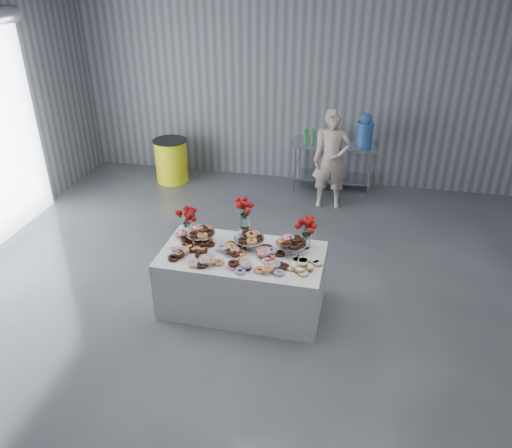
{
  "coord_description": "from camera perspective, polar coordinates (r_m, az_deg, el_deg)",
  "views": [
    {
      "loc": [
        1.16,
        -4.36,
        3.82
      ],
      "look_at": [
        0.06,
        0.74,
        0.98
      ],
      "focal_mm": 35.0,
      "sensor_mm": 36.0,
      "label": 1
    }
  ],
  "objects": [
    {
      "name": "danish_pile",
      "position": [
        5.54,
        5.56,
        -4.61
      ],
      "size": [
        0.48,
        0.48,
        0.11
      ],
      "primitive_type": null,
      "color": "silver",
      "rests_on": "display_table"
    },
    {
      "name": "trash_barrel",
      "position": [
        9.54,
        -9.65,
        7.15
      ],
      "size": [
        0.63,
        0.63,
        0.81
      ],
      "rotation": [
        0.0,
        0.0,
        0.39
      ],
      "color": "#FDF315",
      "rests_on": "ground"
    },
    {
      "name": "bouquet_right",
      "position": [
        5.81,
        5.8,
        -0.18
      ],
      "size": [
        0.26,
        0.26,
        0.42
      ],
      "color": "white",
      "rests_on": "display_table"
    },
    {
      "name": "donut_mounds",
      "position": [
        5.75,
        -1.73,
        -3.27
      ],
      "size": [
        1.81,
        0.82,
        0.09
      ],
      "primitive_type": null,
      "rotation": [
        0.0,
        0.0,
        -0.01
      ],
      "color": "#D48E4D",
      "rests_on": "display_table"
    },
    {
      "name": "bouquet_center",
      "position": [
        5.93,
        -1.29,
        1.52
      ],
      "size": [
        0.26,
        0.26,
        0.57
      ],
      "color": "silver",
      "rests_on": "display_table"
    },
    {
      "name": "cake_stand_mid",
      "position": [
        5.85,
        -0.79,
        -1.53
      ],
      "size": [
        0.36,
        0.36,
        0.17
      ],
      "color": "silver",
      "rests_on": "display_table"
    },
    {
      "name": "person",
      "position": [
        8.37,
        8.63,
        7.3
      ],
      "size": [
        0.65,
        0.46,
        1.67
      ],
      "primitive_type": "imported",
      "rotation": [
        0.0,
        0.0,
        0.1
      ],
      "color": "#CC8C93",
      "rests_on": "ground"
    },
    {
      "name": "water_jug",
      "position": [
        8.88,
        12.34,
        10.37
      ],
      "size": [
        0.28,
        0.28,
        0.55
      ],
      "color": "#396EC3",
      "rests_on": "prep_table"
    },
    {
      "name": "prep_table",
      "position": [
        9.06,
        8.82,
        7.5
      ],
      "size": [
        1.5,
        0.6,
        0.9
      ],
      "color": "silver",
      "rests_on": "ground"
    },
    {
      "name": "cake_stand_left",
      "position": [
        6.0,
        -6.36,
        -0.88
      ],
      "size": [
        0.36,
        0.36,
        0.17
      ],
      "color": "silver",
      "rests_on": "display_table"
    },
    {
      "name": "room_walls",
      "position": [
        4.81,
        -5.8,
        14.16
      ],
      "size": [
        8.04,
        9.04,
        4.02
      ],
      "color": "slate",
      "rests_on": "ground"
    },
    {
      "name": "bouquet_left",
      "position": [
        6.08,
        -7.93,
        1.06
      ],
      "size": [
        0.26,
        0.26,
        0.42
      ],
      "color": "white",
      "rests_on": "display_table"
    },
    {
      "name": "ground",
      "position": [
        5.92,
        -2.16,
        -11.71
      ],
      "size": [
        9.0,
        9.0,
        0.0
      ],
      "primitive_type": "plane",
      "color": "#3A3E42",
      "rests_on": "ground"
    },
    {
      "name": "display_table",
      "position": [
        6.02,
        -1.56,
        -6.42
      ],
      "size": [
        1.91,
        1.02,
        0.75
      ],
      "primitive_type": "cube",
      "rotation": [
        0.0,
        0.0,
        -0.01
      ],
      "color": "white",
      "rests_on": "ground"
    },
    {
      "name": "drink_bottles",
      "position": [
        8.85,
        6.88,
        9.98
      ],
      "size": [
        0.54,
        0.08,
        0.27
      ],
      "primitive_type": null,
      "color": "#268C33",
      "rests_on": "prep_table"
    },
    {
      "name": "cake_stand_right",
      "position": [
        5.77,
        4.05,
        -2.08
      ],
      "size": [
        0.36,
        0.36,
        0.17
      ],
      "color": "silver",
      "rests_on": "display_table"
    }
  ]
}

